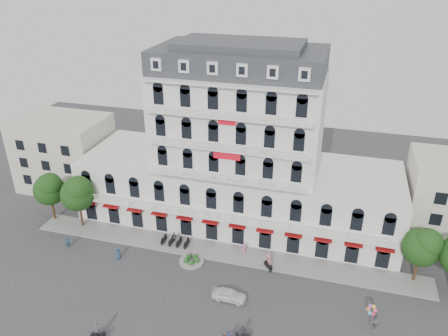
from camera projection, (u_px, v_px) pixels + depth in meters
ground at (199, 299)px, 50.02m from camera, size 120.00×120.00×0.00m
sidewalk at (221, 252)px, 57.76m from camera, size 53.00×4.00×0.16m
main_building at (238, 157)px, 61.16m from camera, size 45.00×15.00×25.80m
flank_building_west at (65, 153)px, 71.97m from camera, size 14.00×10.00×12.00m
traffic_island at (192, 260)px, 55.82m from camera, size 3.20×3.20×1.60m
parked_scooter_row at (175, 245)px, 59.17m from camera, size 4.40×1.80×1.10m
tree_west_outer at (49, 188)px, 62.62m from camera, size 4.50×4.48×7.76m
tree_west_inner at (77, 192)px, 60.82m from camera, size 4.76×4.76×8.25m
tree_east_inner at (422, 245)px, 50.45m from camera, size 4.40×4.37×7.57m
parked_car at (229, 295)px, 49.60m from camera, size 4.00×1.68×1.35m
rider_west at (97, 332)px, 44.24m from camera, size 1.65×0.82×2.37m
rider_northeast at (243, 333)px, 44.19m from camera, size 1.68×0.69×2.06m
rider_center at (268, 261)px, 54.14m from camera, size 1.30×1.36×2.31m
pedestrian_left at (118, 253)px, 56.26m from camera, size 0.95×0.88×1.63m
pedestrian_mid at (174, 237)px, 59.41m from camera, size 0.98×0.41×1.68m
pedestrian_right at (244, 250)px, 56.96m from camera, size 1.21×1.14×1.65m
pedestrian_far at (68, 243)px, 58.34m from camera, size 0.71×0.68×1.64m
balloon_vendor at (374, 317)px, 45.79m from camera, size 1.51×1.40×2.45m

